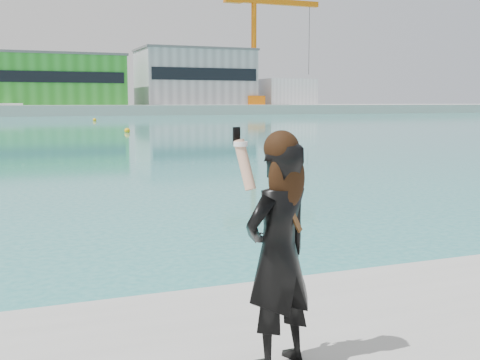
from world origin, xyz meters
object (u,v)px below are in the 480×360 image
at_px(dock_crane, 259,46).
at_px(buoy_near, 95,121).
at_px(woman, 279,248).
at_px(buoy_extra, 127,133).

relative_size(dock_crane, buoy_near, 48.00).
xyz_separation_m(buoy_near, woman, (-10.67, -81.41, 1.63)).
distance_m(dock_crane, woman, 134.69).
height_order(buoy_near, woman, woman).
xyz_separation_m(buoy_extra, woman, (-8.55, -48.12, 1.63)).
relative_size(buoy_near, buoy_extra, 1.00).
xyz_separation_m(buoy_near, buoy_extra, (-2.12, -33.29, 0.00)).
bearing_deg(buoy_near, woman, -97.47).
bearing_deg(buoy_near, dock_crane, 44.03).
bearing_deg(buoy_extra, woman, -100.07).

